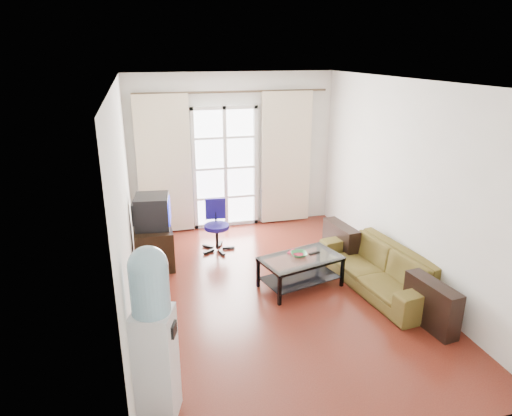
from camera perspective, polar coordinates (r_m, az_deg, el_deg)
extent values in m
plane|color=maroon|center=(6.16, 2.33, -10.36)|extent=(5.20, 5.20, 0.00)
plane|color=white|center=(5.38, 2.73, 15.56)|extent=(5.20, 5.20, 0.00)
cube|color=white|center=(8.07, -2.93, 7.06)|extent=(3.60, 0.02, 2.70)
cube|color=white|center=(3.43, 15.57, -11.07)|extent=(3.60, 0.02, 2.70)
cube|color=white|center=(5.40, -16.08, 0.19)|extent=(0.02, 5.20, 2.70)
cube|color=white|center=(6.37, 18.21, 2.84)|extent=(0.02, 5.20, 2.70)
cube|color=white|center=(8.06, -3.88, 5.02)|extent=(1.01, 0.02, 2.04)
cube|color=white|center=(8.04, -3.86, 4.99)|extent=(1.16, 0.06, 2.15)
cylinder|color=#4C3F2D|center=(7.82, -2.90, 14.31)|extent=(3.30, 0.04, 0.04)
cube|color=beige|center=(7.83, -11.38, 5.21)|extent=(0.90, 0.07, 2.35)
cube|color=beige|center=(8.23, 3.79, 6.21)|extent=(0.90, 0.07, 2.35)
cube|color=#949496|center=(8.44, 2.65, 0.42)|extent=(0.64, 0.12, 0.64)
imported|color=brown|center=(6.34, 15.18, -7.31)|extent=(2.12, 1.24, 0.56)
cube|color=silver|center=(6.12, 5.62, -6.23)|extent=(1.17, 0.85, 0.01)
cube|color=black|center=(6.25, 5.53, -8.65)|extent=(1.10, 0.78, 0.01)
cube|color=black|center=(5.77, 2.97, -10.19)|extent=(0.05, 0.05, 0.42)
cube|color=black|center=(6.30, 10.74, -7.86)|extent=(0.05, 0.05, 0.42)
cube|color=black|center=(6.18, 0.27, -8.06)|extent=(0.05, 0.05, 0.42)
cube|color=black|center=(6.67, 7.76, -6.07)|extent=(0.05, 0.05, 0.42)
imported|color=#328A37|center=(6.14, 5.38, -5.80)|extent=(0.26, 0.26, 0.05)
imported|color=#AB1525|center=(6.15, 4.75, -5.89)|extent=(0.37, 0.37, 0.02)
cube|color=black|center=(6.24, 7.30, -5.61)|extent=(0.16, 0.09, 0.02)
cube|color=black|center=(6.94, -12.67, -4.57)|extent=(0.55, 0.82, 0.60)
cube|color=black|center=(6.75, -12.83, -0.41)|extent=(0.53, 0.56, 0.47)
cube|color=#0C19E5|center=(6.73, -10.79, -0.32)|extent=(0.06, 0.41, 0.35)
cube|color=black|center=(6.77, -14.56, -0.49)|extent=(0.18, 0.36, 0.31)
cylinder|color=black|center=(7.29, -4.89, -3.78)|extent=(0.04, 0.04, 0.41)
cylinder|color=navy|center=(7.21, -4.94, -2.34)|extent=(0.39, 0.39, 0.06)
cube|color=navy|center=(7.30, -5.09, -0.08)|extent=(0.32, 0.08, 0.34)
cube|color=silver|center=(4.16, -12.37, -18.58)|extent=(0.41, 0.41, 1.03)
cylinder|color=#83B3CB|center=(3.77, -13.15, -9.83)|extent=(0.32, 0.32, 0.41)
sphere|color=#83B3CB|center=(3.68, -13.39, -7.01)|extent=(0.32, 0.32, 0.32)
cube|color=black|center=(3.92, -10.37, -14.71)|extent=(0.08, 0.14, 0.11)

